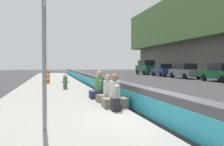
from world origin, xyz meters
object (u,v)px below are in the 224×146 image
object	(u,v)px
seated_person_rear	(99,89)
construction_barrel	(47,77)
parked_car_fourth	(222,72)
parked_car_farther	(146,67)
backpack	(116,105)
route_sign_post	(44,33)
parked_car_midline	(185,71)
parked_car_far	(163,70)
seated_person_foreground	(115,97)
seated_person_middle	(108,94)
fire_hydrant	(65,81)

from	to	relation	value
seated_person_rear	construction_barrel	xyz separation A→B (m)	(10.01, 2.33, 0.12)
parked_car_fourth	parked_car_farther	world-z (taller)	parked_car_farther
seated_person_rear	backpack	distance (m)	3.21
route_sign_post	parked_car_fourth	size ratio (longest dim) A/B	0.79
backpack	route_sign_post	bearing A→B (deg)	133.51
construction_barrel	parked_car_fourth	world-z (taller)	parked_car_fourth
route_sign_post	seated_person_rear	world-z (taller)	route_sign_post
backpack	parked_car_midline	world-z (taller)	parked_car_midline
backpack	parked_car_farther	bearing A→B (deg)	-22.03
backpack	parked_car_fourth	xyz separation A→B (m)	(13.23, -13.18, 0.53)
seated_person_rear	parked_car_far	size ratio (longest dim) A/B	0.25
seated_person_foreground	backpack	xyz separation A→B (m)	(-0.77, 0.15, -0.15)
parked_car_fourth	parked_car_midline	size ratio (longest dim) A/B	0.99
parked_car_farther	parked_car_midline	bearing A→B (deg)	179.81
parked_car_far	backpack	bearing A→B (deg)	153.08
route_sign_post	seated_person_rear	xyz separation A→B (m)	(5.13, -2.11, -1.71)
construction_barrel	seated_person_foreground	bearing A→B (deg)	-169.11
seated_person_middle	backpack	world-z (taller)	seated_person_middle
fire_hydrant	backpack	distance (m)	7.82
route_sign_post	backpack	distance (m)	3.37
construction_barrel	parked_car_far	distance (m)	19.66
seated_person_rear	parked_car_farther	world-z (taller)	parked_car_farther
fire_hydrant	parked_car_midline	distance (m)	18.35
parked_car_fourth	parked_car_far	size ratio (longest dim) A/B	0.99
seated_person_foreground	construction_barrel	distance (m)	12.68
route_sign_post	seated_person_foreground	size ratio (longest dim) A/B	3.25
seated_person_middle	parked_car_midline	world-z (taller)	parked_car_midline
seated_person_middle	seated_person_rear	xyz separation A→B (m)	(1.30, 0.10, 0.03)
seated_person_foreground	construction_barrel	bearing A→B (deg)	10.89
seated_person_foreground	parked_car_fourth	xyz separation A→B (m)	(12.46, -13.03, 0.38)
seated_person_middle	seated_person_rear	bearing A→B (deg)	4.19
fire_hydrant	parked_car_far	world-z (taller)	parked_car_far
construction_barrel	parked_car_fourth	xyz separation A→B (m)	(0.01, -15.42, 0.24)
fire_hydrant	parked_car_midline	size ratio (longest dim) A/B	0.19
parked_car_fourth	parked_car_farther	distance (m)	18.94
fire_hydrant	parked_car_far	xyz separation A→B (m)	(17.88, -14.11, 0.27)
backpack	parked_car_far	world-z (taller)	parked_car_far
fire_hydrant	seated_person_foreground	bearing A→B (deg)	-169.81
seated_person_middle	parked_car_midline	bearing A→B (deg)	-36.01
route_sign_post	parked_car_midline	xyz separation A→B (m)	(21.44, -15.00, -1.35)
fire_hydrant	seated_person_foreground	size ratio (longest dim) A/B	0.79
parked_car_far	parked_car_farther	world-z (taller)	parked_car_farther
seated_person_rear	parked_car_midline	distance (m)	20.79
route_sign_post	parked_car_far	distance (m)	31.41
seated_person_foreground	seated_person_middle	xyz separation A→B (m)	(1.14, -0.03, -0.02)
parked_car_midline	seated_person_foreground	bearing A→B (deg)	145.62
seated_person_foreground	parked_car_midline	distance (m)	22.71
seated_person_rear	parked_car_fourth	world-z (taller)	parked_car_fourth
parked_car_farther	seated_person_foreground	bearing A→B (deg)	157.72
parked_car_farther	construction_barrel	bearing A→B (deg)	141.14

